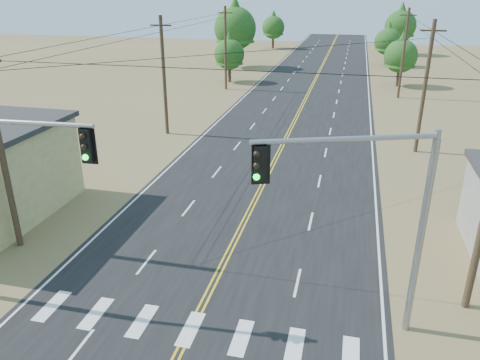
% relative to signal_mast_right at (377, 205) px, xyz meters
% --- Properties ---
extents(road, '(15.00, 200.00, 0.02)m').
position_rel_signal_mast_right_xyz_m(road, '(-6.35, 20.62, -5.33)').
color(road, black).
rests_on(road, ground).
extents(utility_pole_left_near, '(1.80, 0.30, 10.00)m').
position_rel_signal_mast_right_xyz_m(utility_pole_left_near, '(-16.85, 2.62, -0.22)').
color(utility_pole_left_near, '#4C3826').
rests_on(utility_pole_left_near, ground).
extents(utility_pole_left_mid, '(1.80, 0.30, 10.00)m').
position_rel_signal_mast_right_xyz_m(utility_pole_left_mid, '(-16.85, 22.62, -0.22)').
color(utility_pole_left_mid, '#4C3826').
rests_on(utility_pole_left_mid, ground).
extents(utility_pole_left_far, '(1.80, 0.30, 10.00)m').
position_rel_signal_mast_right_xyz_m(utility_pole_left_far, '(-16.85, 42.62, -0.22)').
color(utility_pole_left_far, '#4C3826').
rests_on(utility_pole_left_far, ground).
extents(utility_pole_right_mid, '(1.80, 0.30, 10.00)m').
position_rel_signal_mast_right_xyz_m(utility_pole_right_mid, '(4.15, 22.62, -0.22)').
color(utility_pole_right_mid, '#4C3826').
rests_on(utility_pole_right_mid, ground).
extents(utility_pole_right_far, '(1.80, 0.30, 10.00)m').
position_rel_signal_mast_right_xyz_m(utility_pole_right_far, '(4.15, 42.62, -0.22)').
color(utility_pole_right_far, '#4C3826').
rests_on(utility_pole_right_far, ground).
extents(signal_mast_right, '(5.88, 2.42, 7.94)m').
position_rel_signal_mast_right_xyz_m(signal_mast_right, '(0.00, 0.00, 0.00)').
color(signal_mast_right, gray).
rests_on(signal_mast_right, ground).
extents(tree_left_near, '(4.03, 4.03, 6.72)m').
position_rel_signal_mast_right_xyz_m(tree_left_near, '(-17.65, 47.47, -1.23)').
color(tree_left_near, '#3F2D1E').
rests_on(tree_left_near, ground).
extents(tree_left_mid, '(6.57, 6.57, 10.95)m').
position_rel_signal_mast_right_xyz_m(tree_left_mid, '(-19.90, 59.68, 1.36)').
color(tree_left_mid, '#3F2D1E').
rests_on(tree_left_mid, ground).
extents(tree_left_far, '(4.64, 4.64, 7.73)m').
position_rel_signal_mast_right_xyz_m(tree_left_far, '(-18.26, 85.67, -0.62)').
color(tree_left_far, '#3F2D1E').
rests_on(tree_left_far, ground).
extents(tree_right_near, '(4.20, 4.20, 7.00)m').
position_rel_signal_mast_right_xyz_m(tree_right_near, '(4.53, 49.80, -1.06)').
color(tree_right_near, '#3F2D1E').
rests_on(tree_right_near, ground).
extents(tree_right_mid, '(4.25, 4.25, 7.09)m').
position_rel_signal_mast_right_xyz_m(tree_right_mid, '(3.75, 66.91, -1.01)').
color(tree_right_mid, '#3F2D1E').
rests_on(tree_right_mid, ground).
extents(tree_right_far, '(5.73, 5.73, 9.55)m').
position_rel_signal_mast_right_xyz_m(tree_right_far, '(6.59, 81.76, 0.50)').
color(tree_right_far, '#3F2D1E').
rests_on(tree_right_far, ground).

